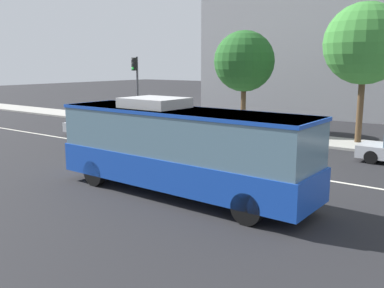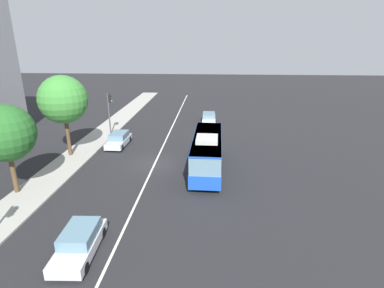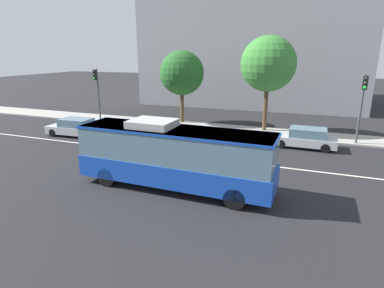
{
  "view_description": "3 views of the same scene",
  "coord_description": "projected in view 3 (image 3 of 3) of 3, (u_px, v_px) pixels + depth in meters",
  "views": [
    {
      "loc": [
        7.98,
        -16.74,
        4.69
      ],
      "look_at": [
        -1.3,
        -4.01,
        1.7
      ],
      "focal_mm": 39.72,
      "sensor_mm": 36.0,
      "label": 1
    },
    {
      "loc": [
        -26.87,
        -5.33,
        11.23
      ],
      "look_at": [
        0.05,
        -3.55,
        2.02
      ],
      "focal_mm": 28.67,
      "sensor_mm": 36.0,
      "label": 2
    },
    {
      "loc": [
        5.0,
        -18.69,
        6.67
      ],
      "look_at": [
        -0.48,
        -4.17,
        2.18
      ],
      "focal_mm": 29.5,
      "sensor_mm": 36.0,
      "label": 3
    }
  ],
  "objects": [
    {
      "name": "ground_plane",
      "position": [
        222.0,
        160.0,
        20.35
      ],
      "size": [
        160.0,
        160.0,
        0.0
      ],
      "primitive_type": "plane",
      "color": "black"
    },
    {
      "name": "sidewalk_kerb",
      "position": [
        247.0,
        131.0,
        27.76
      ],
      "size": [
        80.0,
        3.26,
        0.14
      ],
      "primitive_type": "cube",
      "color": "#9E9B93",
      "rests_on": "ground_plane"
    },
    {
      "name": "lane_centre_line",
      "position": [
        222.0,
        160.0,
        20.34
      ],
      "size": [
        76.0,
        0.16,
        0.01
      ],
      "primitive_type": "cube",
      "color": "silver",
      "rests_on": "ground_plane"
    },
    {
      "name": "transit_bus",
      "position": [
        174.0,
        154.0,
        15.73
      ],
      "size": [
        10.05,
        2.7,
        3.46
      ],
      "rotation": [
        0.0,
        0.0,
        -0.02
      ],
      "color": "#1947B7",
      "rests_on": "ground_plane"
    },
    {
      "name": "sedan_silver",
      "position": [
        75.0,
        127.0,
        26.19
      ],
      "size": [
        4.58,
        2.02,
        1.46
      ],
      "rotation": [
        0.0,
        0.0,
        3.19
      ],
      "color": "#B7BABF",
      "rests_on": "ground_plane"
    },
    {
      "name": "sedan_silver_ahead",
      "position": [
        305.0,
        138.0,
        22.91
      ],
      "size": [
        4.53,
        1.88,
        1.46
      ],
      "rotation": [
        0.0,
        0.0,
        3.13
      ],
      "color": "#B7BABF",
      "rests_on": "ground_plane"
    },
    {
      "name": "traffic_light_near_corner",
      "position": [
        97.0,
        86.0,
        30.7
      ],
      "size": [
        0.34,
        0.62,
        5.2
      ],
      "rotation": [
        0.0,
        0.0,
        -1.64
      ],
      "color": "#47474C",
      "rests_on": "ground_plane"
    },
    {
      "name": "traffic_light_mid_block",
      "position": [
        363.0,
        98.0,
        22.65
      ],
      "size": [
        0.32,
        0.62,
        5.2
      ],
      "rotation": [
        0.0,
        0.0,
        -1.58
      ],
      "color": "#47474C",
      "rests_on": "ground_plane"
    },
    {
      "name": "street_tree_kerbside_left",
      "position": [
        182.0,
        73.0,
        29.79
      ],
      "size": [
        4.19,
        4.19,
        6.95
      ],
      "color": "#4C3823",
      "rests_on": "ground_plane"
    },
    {
      "name": "street_tree_kerbside_centre",
      "position": [
        268.0,
        64.0,
        26.28
      ],
      "size": [
        4.62,
        4.62,
        8.11
      ],
      "color": "#4C3823",
      "rests_on": "ground_plane"
    },
    {
      "name": "office_block_background",
      "position": [
        257.0,
        26.0,
        43.25
      ],
      "size": [
        27.87,
        18.05,
        20.4
      ],
      "rotation": [
        0.0,
        0.0,
        0.01
      ],
      "color": "#939399",
      "rests_on": "ground_plane"
    }
  ]
}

